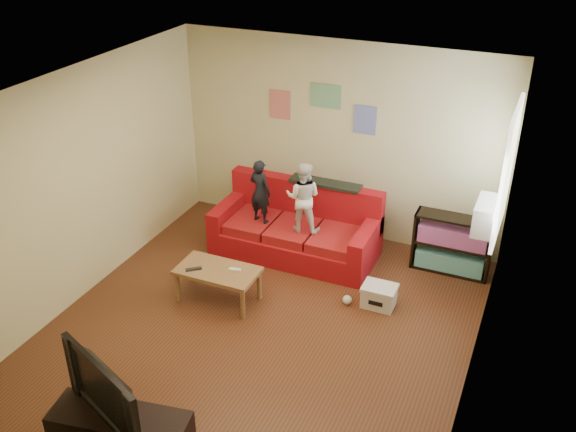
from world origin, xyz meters
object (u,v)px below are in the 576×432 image
at_px(file_box, 379,296).
at_px(child_a, 260,191).
at_px(television, 114,387).
at_px(child_b, 303,197).
at_px(bookshelf, 452,247).
at_px(sofa, 297,230).
at_px(coffee_table, 218,274).

bearing_deg(file_box, child_a, 161.80).
relative_size(file_box, television, 0.36).
bearing_deg(child_b, child_a, -9.68).
bearing_deg(file_box, child_b, 153.84).
bearing_deg(bookshelf, child_b, -164.72).
distance_m(sofa, child_b, 0.64).
height_order(file_box, television, television).
distance_m(sofa, coffee_table, 1.47).
bearing_deg(child_b, sofa, -59.19).
bearing_deg(child_b, coffee_table, 55.79).
bearing_deg(bookshelf, child_a, -168.38).
height_order(child_a, television, child_a).
xyz_separation_m(bookshelf, file_box, (-0.61, -1.10, -0.21)).
relative_size(sofa, child_b, 2.30).
bearing_deg(file_box, coffee_table, -160.15).
height_order(coffee_table, television, television).
bearing_deg(child_a, child_b, -167.63).
distance_m(sofa, bookshelf, 2.00).
bearing_deg(coffee_table, child_a, 91.61).
distance_m(child_a, file_box, 2.05).
bearing_deg(child_b, television, 76.93).
bearing_deg(sofa, coffee_table, -106.47).
relative_size(child_a, bookshelf, 0.90).
distance_m(coffee_table, television, 2.42).
bearing_deg(coffee_table, child_b, 65.47).
distance_m(bookshelf, file_box, 1.27).
bearing_deg(sofa, bookshelf, 9.37).
xyz_separation_m(child_b, bookshelf, (1.83, 0.50, -0.57)).
distance_m(child_b, file_box, 1.56).
xyz_separation_m(coffee_table, bookshelf, (2.39, 1.74, -0.02)).
distance_m(coffee_table, bookshelf, 2.96).
bearing_deg(television, sofa, 111.85).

